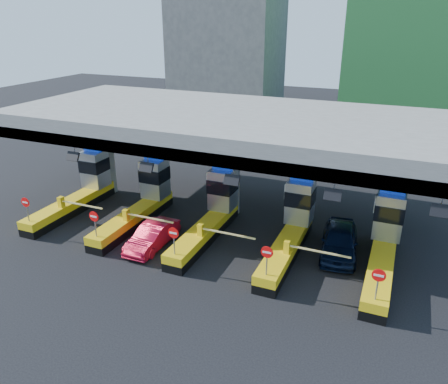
% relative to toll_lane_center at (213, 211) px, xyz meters
% --- Properties ---
extents(ground, '(120.00, 120.00, 0.00)m').
position_rel_toll_lane_center_xyz_m(ground, '(-0.00, -0.28, -1.40)').
color(ground, black).
rests_on(ground, ground).
extents(toll_canopy, '(28.00, 12.09, 7.00)m').
position_rel_toll_lane_center_xyz_m(toll_canopy, '(-0.00, 2.59, 4.74)').
color(toll_canopy, slate).
rests_on(toll_canopy, ground).
extents(toll_lane_far_left, '(4.43, 8.00, 4.16)m').
position_rel_toll_lane_center_xyz_m(toll_lane_far_left, '(-10.00, 0.00, 0.00)').
color(toll_lane_far_left, black).
rests_on(toll_lane_far_left, ground).
extents(toll_lane_left, '(4.43, 8.00, 4.16)m').
position_rel_toll_lane_center_xyz_m(toll_lane_left, '(-5.00, 0.00, 0.00)').
color(toll_lane_left, black).
rests_on(toll_lane_left, ground).
extents(toll_lane_center, '(4.43, 8.00, 4.16)m').
position_rel_toll_lane_center_xyz_m(toll_lane_center, '(0.00, 0.00, 0.00)').
color(toll_lane_center, black).
rests_on(toll_lane_center, ground).
extents(toll_lane_right, '(4.43, 8.00, 4.16)m').
position_rel_toll_lane_center_xyz_m(toll_lane_right, '(5.00, 0.00, 0.00)').
color(toll_lane_right, black).
rests_on(toll_lane_right, ground).
extents(toll_lane_far_right, '(4.43, 8.00, 4.16)m').
position_rel_toll_lane_center_xyz_m(toll_lane_far_right, '(10.00, 0.00, 0.00)').
color(toll_lane_far_right, black).
rests_on(toll_lane_far_right, ground).
extents(bg_building_concrete, '(14.00, 10.00, 18.00)m').
position_rel_toll_lane_center_xyz_m(bg_building_concrete, '(-14.00, 35.72, 7.60)').
color(bg_building_concrete, '#4C4C49').
rests_on(bg_building_concrete, ground).
extents(van, '(2.52, 5.06, 1.66)m').
position_rel_toll_lane_center_xyz_m(van, '(7.64, 0.27, -0.57)').
color(van, black).
rests_on(van, ground).
extents(red_car, '(1.47, 4.17, 1.37)m').
position_rel_toll_lane_center_xyz_m(red_car, '(-2.44, -3.15, -0.71)').
color(red_car, red).
rests_on(red_car, ground).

